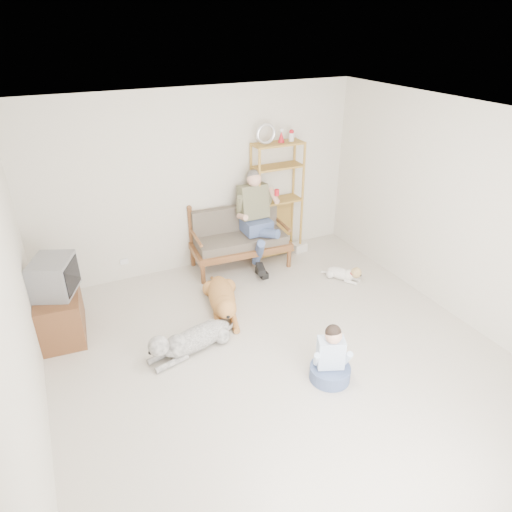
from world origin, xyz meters
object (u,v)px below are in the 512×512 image
loveseat (239,237)px  golden_retriever (223,300)px  etagere (277,199)px  tv_stand (60,313)px

loveseat → golden_retriever: (-0.72, -1.11, -0.31)m
etagere → golden_retriever: size_ratio=1.53×
etagere → golden_retriever: 2.04m
loveseat → etagere: size_ratio=0.72×
loveseat → etagere: 0.86m
tv_stand → golden_retriever: tv_stand is taller
loveseat → golden_retriever: 1.36m
loveseat → tv_stand: 2.80m
loveseat → tv_stand: size_ratio=1.64×
golden_retriever → tv_stand: bearing=-177.0°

